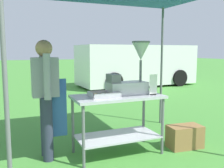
{
  "coord_description": "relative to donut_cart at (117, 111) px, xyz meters",
  "views": [
    {
      "loc": [
        -1.18,
        -2.08,
        1.47
      ],
      "look_at": [
        0.24,
        1.33,
        0.98
      ],
      "focal_mm": 40.67,
      "sensor_mm": 36.0,
      "label": 1
    }
  ],
  "objects": [
    {
      "name": "van_white",
      "position": [
        3.69,
        6.29,
        0.26
      ],
      "size": [
        4.96,
        2.26,
        1.69
      ],
      "color": "white",
      "rests_on": "ground"
    },
    {
      "name": "supply_crate",
      "position": [
        1.03,
        -0.2,
        -0.45
      ],
      "size": [
        0.54,
        0.34,
        0.34
      ],
      "color": "olive",
      "rests_on": "ground"
    },
    {
      "name": "menu_sign",
      "position": [
        0.48,
        -0.16,
        0.36
      ],
      "size": [
        0.13,
        0.05,
        0.29
      ],
      "color": "black",
      "rests_on": "donut_cart"
    },
    {
      "name": "donut_fryer",
      "position": [
        0.22,
        0.02,
        0.51
      ],
      "size": [
        0.63,
        0.28,
        0.76
      ],
      "color": "#B7B7BC",
      "rests_on": "donut_cart"
    },
    {
      "name": "vendor",
      "position": [
        -0.95,
        0.23,
        0.29
      ],
      "size": [
        0.45,
        0.53,
        1.61
      ],
      "color": "#2D3347",
      "rests_on": "ground"
    },
    {
      "name": "ground_plane",
      "position": [
        -0.24,
        4.87,
        -0.62
      ],
      "size": [
        70.0,
        70.0,
        0.0
      ],
      "primitive_type": "plane",
      "color": "#478E38"
    },
    {
      "name": "donut_cart",
      "position": [
        0.0,
        0.0,
        0.0
      ],
      "size": [
        1.26,
        0.64,
        0.85
      ],
      "color": "#B7B7BC",
      "rests_on": "ground"
    },
    {
      "name": "donut_tray",
      "position": [
        -0.22,
        -0.04,
        0.25
      ],
      "size": [
        0.4,
        0.28,
        0.07
      ],
      "color": "#B7B7BC",
      "rests_on": "donut_cart"
    }
  ]
}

